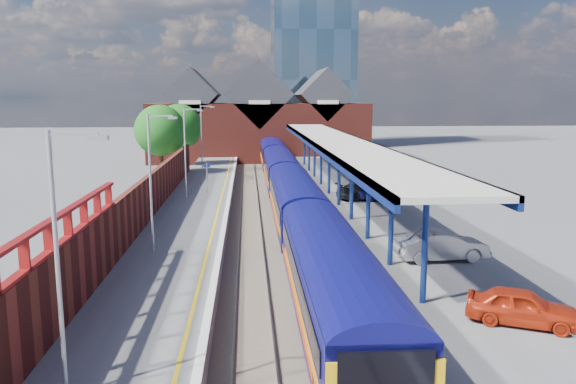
{
  "coord_description": "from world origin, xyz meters",
  "views": [
    {
      "loc": [
        -1.65,
        -22.12,
        8.78
      ],
      "look_at": [
        1.0,
        14.46,
        2.6
      ],
      "focal_mm": 35.0,
      "sensor_mm": 36.0,
      "label": 1
    }
  ],
  "objects_px": {
    "train": "(287,181)",
    "parked_car_silver": "(442,246)",
    "lamp_post_b": "(153,175)",
    "parked_car_dark": "(366,191)",
    "parked_car_blue": "(375,192)",
    "lamp_post_c": "(187,147)",
    "parked_car_red": "(522,307)",
    "lamp_post_a": "(62,249)",
    "platform_sign": "(207,173)",
    "lamp_post_d": "(203,134)"
  },
  "relations": [
    {
      "from": "train",
      "to": "parked_car_silver",
      "type": "distance_m",
      "value": 20.08
    },
    {
      "from": "parked_car_silver",
      "to": "parked_car_blue",
      "type": "xyz_separation_m",
      "value": [
        0.35,
        16.12,
        -0.09
      ]
    },
    {
      "from": "platform_sign",
      "to": "train",
      "type": "bearing_deg",
      "value": -11.69
    },
    {
      "from": "lamp_post_b",
      "to": "parked_car_red",
      "type": "xyz_separation_m",
      "value": [
        14.15,
        -10.28,
        -3.36
      ]
    },
    {
      "from": "lamp_post_c",
      "to": "parked_car_dark",
      "type": "xyz_separation_m",
      "value": [
        13.83,
        -1.93,
        -3.32
      ]
    },
    {
      "from": "platform_sign",
      "to": "parked_car_silver",
      "type": "bearing_deg",
      "value": -58.15
    },
    {
      "from": "train",
      "to": "parked_car_dark",
      "type": "xyz_separation_m",
      "value": [
        5.98,
        -2.58,
        -0.45
      ]
    },
    {
      "from": "lamp_post_d",
      "to": "platform_sign",
      "type": "distance_m",
      "value": 14.25
    },
    {
      "from": "lamp_post_c",
      "to": "parked_car_dark",
      "type": "height_order",
      "value": "lamp_post_c"
    },
    {
      "from": "parked_car_blue",
      "to": "lamp_post_c",
      "type": "bearing_deg",
      "value": 95.72
    },
    {
      "from": "parked_car_red",
      "to": "parked_car_blue",
      "type": "distance_m",
      "value": 23.97
    },
    {
      "from": "platform_sign",
      "to": "parked_car_dark",
      "type": "distance_m",
      "value": 13.11
    },
    {
      "from": "train",
      "to": "lamp_post_c",
      "type": "relative_size",
      "value": 9.42
    },
    {
      "from": "lamp_post_a",
      "to": "platform_sign",
      "type": "distance_m",
      "value": 32.11
    },
    {
      "from": "lamp_post_d",
      "to": "parked_car_red",
      "type": "bearing_deg",
      "value": -71.49
    },
    {
      "from": "lamp_post_a",
      "to": "lamp_post_b",
      "type": "bearing_deg",
      "value": 90.0
    },
    {
      "from": "parked_car_dark",
      "to": "parked_car_blue",
      "type": "distance_m",
      "value": 0.69
    },
    {
      "from": "train",
      "to": "lamp_post_b",
      "type": "relative_size",
      "value": 9.42
    },
    {
      "from": "lamp_post_b",
      "to": "lamp_post_d",
      "type": "distance_m",
      "value": 32.0
    },
    {
      "from": "lamp_post_a",
      "to": "platform_sign",
      "type": "height_order",
      "value": "lamp_post_a"
    },
    {
      "from": "lamp_post_a",
      "to": "lamp_post_c",
      "type": "bearing_deg",
      "value": 90.0
    },
    {
      "from": "parked_car_dark",
      "to": "parked_car_red",
      "type": "bearing_deg",
      "value": 167.6
    },
    {
      "from": "parked_car_silver",
      "to": "parked_car_blue",
      "type": "height_order",
      "value": "parked_car_silver"
    },
    {
      "from": "platform_sign",
      "to": "lamp_post_a",
      "type": "bearing_deg",
      "value": -92.44
    },
    {
      "from": "train",
      "to": "lamp_post_a",
      "type": "bearing_deg",
      "value": -104.37
    },
    {
      "from": "lamp_post_b",
      "to": "parked_car_dark",
      "type": "xyz_separation_m",
      "value": [
        13.83,
        14.07,
        -3.32
      ]
    },
    {
      "from": "parked_car_red",
      "to": "platform_sign",
      "type": "bearing_deg",
      "value": 50.54
    },
    {
      "from": "parked_car_dark",
      "to": "parked_car_silver",
      "type": "bearing_deg",
      "value": 167.63
    },
    {
      "from": "parked_car_red",
      "to": "parked_car_silver",
      "type": "relative_size",
      "value": 0.85
    },
    {
      "from": "lamp_post_b",
      "to": "parked_car_silver",
      "type": "height_order",
      "value": "lamp_post_b"
    },
    {
      "from": "lamp_post_b",
      "to": "parked_car_dark",
      "type": "relative_size",
      "value": 1.5
    },
    {
      "from": "lamp_post_b",
      "to": "parked_car_red",
      "type": "height_order",
      "value": "lamp_post_b"
    },
    {
      "from": "lamp_post_c",
      "to": "parked_car_blue",
      "type": "height_order",
      "value": "lamp_post_c"
    },
    {
      "from": "lamp_post_b",
      "to": "lamp_post_d",
      "type": "bearing_deg",
      "value": 90.0
    },
    {
      "from": "parked_car_silver",
      "to": "parked_car_blue",
      "type": "bearing_deg",
      "value": -4.71
    },
    {
      "from": "lamp_post_a",
      "to": "platform_sign",
      "type": "bearing_deg",
      "value": 87.56
    },
    {
      "from": "train",
      "to": "parked_car_dark",
      "type": "bearing_deg",
      "value": -23.38
    },
    {
      "from": "lamp_post_c",
      "to": "parked_car_silver",
      "type": "distance_m",
      "value": 23.41
    },
    {
      "from": "lamp_post_b",
      "to": "lamp_post_d",
      "type": "height_order",
      "value": "same"
    },
    {
      "from": "parked_car_dark",
      "to": "platform_sign",
      "type": "bearing_deg",
      "value": 59.36
    },
    {
      "from": "platform_sign",
      "to": "parked_car_blue",
      "type": "relative_size",
      "value": 0.55
    },
    {
      "from": "platform_sign",
      "to": "parked_car_silver",
      "type": "xyz_separation_m",
      "value": [
        12.7,
        -20.44,
        -0.97
      ]
    },
    {
      "from": "lamp_post_b",
      "to": "platform_sign",
      "type": "relative_size",
      "value": 2.8
    },
    {
      "from": "lamp_post_b",
      "to": "parked_car_blue",
      "type": "xyz_separation_m",
      "value": [
        14.41,
        13.69,
        -3.36
      ]
    },
    {
      "from": "parked_car_dark",
      "to": "parked_car_blue",
      "type": "relative_size",
      "value": 1.02
    },
    {
      "from": "lamp_post_b",
      "to": "platform_sign",
      "type": "bearing_deg",
      "value": 85.67
    },
    {
      "from": "parked_car_dark",
      "to": "lamp_post_b",
      "type": "bearing_deg",
      "value": 122.34
    },
    {
      "from": "parked_car_dark",
      "to": "lamp_post_d",
      "type": "bearing_deg",
      "value": 24.5
    },
    {
      "from": "train",
      "to": "parked_car_red",
      "type": "distance_m",
      "value": 27.67
    },
    {
      "from": "lamp_post_a",
      "to": "platform_sign",
      "type": "relative_size",
      "value": 2.8
    }
  ]
}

